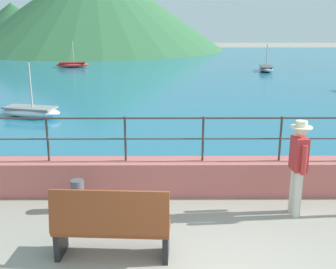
{
  "coord_description": "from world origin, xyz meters",
  "views": [
    {
      "loc": [
        -0.73,
        -4.6,
        3.42
      ],
      "look_at": [
        -0.69,
        3.7,
        1.1
      ],
      "focal_mm": 44.04,
      "sensor_mm": 36.0,
      "label": 1
    }
  ],
  "objects_px": {
    "bench_main": "(111,225)",
    "bollard": "(78,195)",
    "person_walking": "(298,163)",
    "boat_2": "(266,68)",
    "boat_0": "(30,111)",
    "boat_5": "(72,64)"
  },
  "relations": [
    {
      "from": "person_walking",
      "to": "boat_2",
      "type": "bearing_deg",
      "value": 78.08
    },
    {
      "from": "person_walking",
      "to": "bench_main",
      "type": "bearing_deg",
      "value": -155.24
    },
    {
      "from": "bench_main",
      "to": "bollard",
      "type": "xyz_separation_m",
      "value": [
        -0.83,
        1.61,
        -0.26
      ]
    },
    {
      "from": "boat_2",
      "to": "boat_5",
      "type": "height_order",
      "value": "boat_5"
    },
    {
      "from": "bollard",
      "to": "boat_0",
      "type": "height_order",
      "value": "boat_0"
    },
    {
      "from": "boat_0",
      "to": "boat_5",
      "type": "bearing_deg",
      "value": 97.06
    },
    {
      "from": "bollard",
      "to": "boat_5",
      "type": "relative_size",
      "value": 0.25
    },
    {
      "from": "bollard",
      "to": "boat_2",
      "type": "bearing_deg",
      "value": 68.07
    },
    {
      "from": "bench_main",
      "to": "boat_0",
      "type": "relative_size",
      "value": 0.7
    },
    {
      "from": "bench_main",
      "to": "bollard",
      "type": "relative_size",
      "value": 2.87
    },
    {
      "from": "boat_0",
      "to": "person_walking",
      "type": "bearing_deg",
      "value": -46.62
    },
    {
      "from": "bench_main",
      "to": "boat_2",
      "type": "xyz_separation_m",
      "value": [
        7.56,
        22.44,
        -0.3
      ]
    },
    {
      "from": "boat_5",
      "to": "bollard",
      "type": "bearing_deg",
      "value": -77.44
    },
    {
      "from": "bollard",
      "to": "person_walking",
      "type": "bearing_deg",
      "value": -2.43
    },
    {
      "from": "bench_main",
      "to": "person_walking",
      "type": "xyz_separation_m",
      "value": [
        3.13,
        1.44,
        0.42
      ]
    },
    {
      "from": "person_walking",
      "to": "bollard",
      "type": "bearing_deg",
      "value": 177.57
    },
    {
      "from": "bench_main",
      "to": "bollard",
      "type": "height_order",
      "value": "bench_main"
    },
    {
      "from": "bollard",
      "to": "boat_5",
      "type": "distance_m",
      "value": 23.91
    },
    {
      "from": "bench_main",
      "to": "boat_2",
      "type": "relative_size",
      "value": 0.72
    },
    {
      "from": "bollard",
      "to": "boat_5",
      "type": "xyz_separation_m",
      "value": [
        -5.2,
        23.34,
        -0.04
      ]
    },
    {
      "from": "bench_main",
      "to": "boat_5",
      "type": "height_order",
      "value": "boat_5"
    },
    {
      "from": "bollard",
      "to": "boat_5",
      "type": "bearing_deg",
      "value": 102.56
    }
  ]
}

